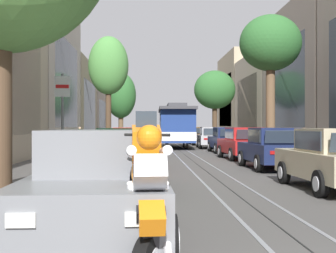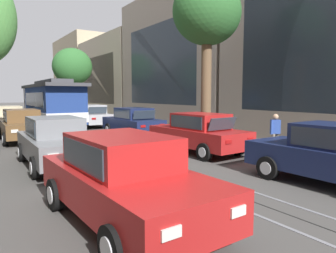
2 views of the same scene
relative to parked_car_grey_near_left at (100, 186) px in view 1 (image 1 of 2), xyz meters
The scene contains 25 objects.
ground_plane 23.62m from the parked_car_grey_near_left, 83.19° to the left, with size 169.14×169.14×0.00m, color #4C4947.
trolley_track_rails 28.36m from the parked_car_grey_near_left, 84.33° to the left, with size 1.14×75.66×0.01m.
building_facade_left 25.38m from the parked_car_grey_near_left, 107.68° to the left, with size 5.86×67.36×10.42m.
building_facade_right 32.59m from the parked_car_grey_near_left, 66.21° to the left, with size 5.26×67.36×10.95m.
parked_car_grey_near_left is the anchor object (origin of this frame).
parked_car_green_second_left 6.13m from the parked_car_grey_near_left, 88.98° to the left, with size 2.05×4.38×1.58m.
parked_car_red_mid_left 12.33m from the parked_car_grey_near_left, 89.78° to the left, with size 2.10×4.41×1.58m.
parked_car_grey_fourth_left 17.60m from the parked_car_grey_near_left, 89.57° to the left, with size 2.06×4.39×1.58m.
parked_car_brown_fifth_left 24.10m from the parked_car_grey_near_left, 89.81° to the left, with size 2.09×4.40×1.58m.
parked_car_beige_sixth_left 29.72m from the parked_car_grey_near_left, 89.76° to the left, with size 2.13×4.42×1.58m.
parked_car_beige_second_right 7.62m from the parked_car_grey_near_left, 44.33° to the left, with size 2.08×4.40×1.58m.
parked_car_navy_mid_right 12.57m from the parked_car_grey_near_left, 64.36° to the left, with size 2.07×4.39×1.58m.
parked_car_red_fourth_right 17.61m from the parked_car_grey_near_left, 72.11° to the left, with size 2.14×4.42×1.58m.
parked_car_navy_fifth_right 23.47m from the parked_car_grey_near_left, 76.21° to the left, with size 2.05×4.38×1.58m.
parked_car_silver_sixth_right 29.29m from the parked_car_grey_near_left, 79.43° to the left, with size 2.10×4.40×1.58m.
parked_car_brown_far_right 35.80m from the parked_car_grey_near_left, 81.31° to the left, with size 2.06×4.39×1.58m.
street_tree_kerb_left_second 21.02m from the parked_car_grey_near_left, 94.34° to the left, with size 2.27×1.95×6.75m.
street_tree_kerb_left_mid 40.71m from the parked_car_grey_near_left, 92.79° to the left, with size 2.98×3.14×6.93m.
street_tree_kerb_right_second 20.38m from the parked_car_grey_near_left, 68.67° to the left, with size 3.29×2.90×7.56m.
street_tree_kerb_right_mid 39.72m from the parked_car_grey_near_left, 79.67° to the left, with size 3.97×3.25×6.99m.
cable_car_trolley 29.43m from the parked_car_grey_near_left, 84.54° to the left, with size 2.69×9.15×3.28m.
motorcycle_with_rider 1.85m from the parked_car_grey_near_left, 68.34° to the right, with size 0.52×1.87×1.81m.
pedestrian_on_left_pavement 16.99m from the parked_car_grey_near_left, 62.25° to the left, with size 0.55×0.39×1.56m.
pedestrian_on_right_pavement 31.09m from the parked_car_grey_near_left, 98.52° to the left, with size 0.55×0.42×1.60m.
street_sign_post 4.78m from the parked_car_grey_near_left, 106.33° to the left, with size 0.36×0.07×2.86m.
Camera 1 is at (-2.13, -3.15, 1.63)m, focal length 51.28 mm.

